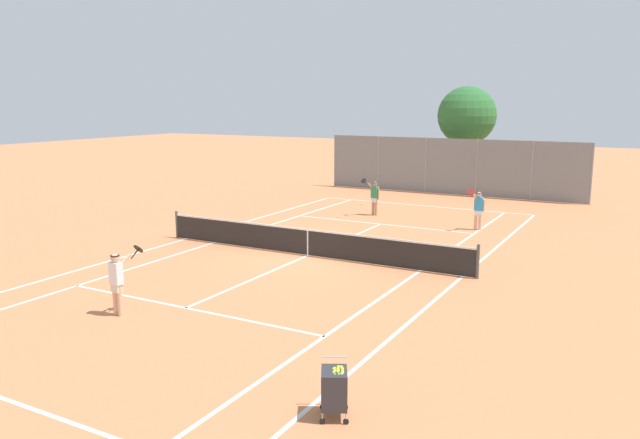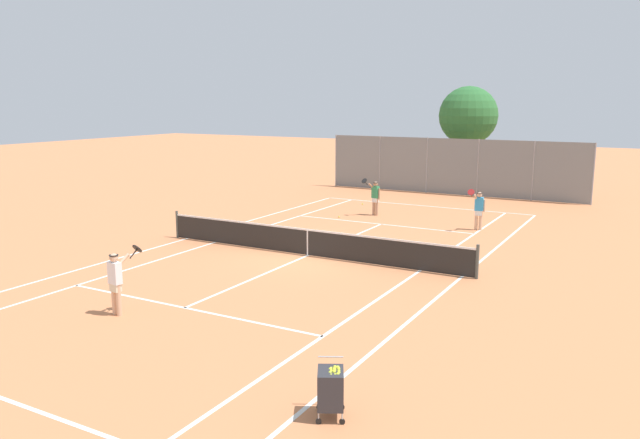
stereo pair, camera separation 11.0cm
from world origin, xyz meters
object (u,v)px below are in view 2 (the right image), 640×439
at_px(player_near_side, 116,279).
at_px(player_far_left, 375,196).
at_px(tennis_net, 308,241).
at_px(ball_cart, 331,388).
at_px(loose_tennis_ball_2, 362,204).
at_px(player_far_right, 479,208).
at_px(loose_tennis_ball_3, 364,251).
at_px(tree_behind_left, 469,117).
at_px(loose_tennis_ball_1, 339,217).

xyz_separation_m(player_near_side, player_far_left, (0.00, 15.87, 0.00)).
height_order(tennis_net, player_near_side, player_near_side).
xyz_separation_m(ball_cart, loose_tennis_ball_2, (-8.97, 20.29, -0.50)).
bearing_deg(tennis_net, player_far_right, 60.79).
bearing_deg(player_far_left, loose_tennis_ball_3, -68.81).
distance_m(ball_cart, loose_tennis_ball_2, 22.19).
bearing_deg(tennis_net, player_near_side, -98.42).
height_order(tennis_net, player_far_right, player_far_right).
height_order(ball_cart, player_far_left, player_far_left).
bearing_deg(ball_cart, player_near_side, 164.79).
bearing_deg(player_far_left, ball_cart, -68.12).
bearing_deg(loose_tennis_ball_3, player_far_left, 111.19).
relative_size(tennis_net, ball_cart, 12.47).
bearing_deg(loose_tennis_ball_3, tree_behind_left, 94.69).
bearing_deg(loose_tennis_ball_2, loose_tennis_ball_3, -64.35).
bearing_deg(player_far_right, loose_tennis_ball_3, -113.41).
xyz_separation_m(tennis_net, player_far_right, (4.04, 7.22, 0.42)).
relative_size(tennis_net, player_near_side, 6.76).
height_order(ball_cart, player_far_right, player_far_right).
bearing_deg(player_near_side, ball_cart, -15.21).
bearing_deg(ball_cart, player_far_right, 96.76).
bearing_deg(tree_behind_left, loose_tennis_ball_3, -85.31).
bearing_deg(player_far_left, tennis_net, -82.23).
relative_size(player_far_right, loose_tennis_ball_2, 26.88).
bearing_deg(loose_tennis_ball_2, player_far_right, -26.56).
xyz_separation_m(player_far_left, loose_tennis_ball_1, (-1.22, -1.33, -0.89)).
distance_m(loose_tennis_ball_1, loose_tennis_ball_3, 6.72).
xyz_separation_m(player_near_side, player_far_right, (5.17, 14.85, 0.00)).
bearing_deg(player_near_side, tree_behind_left, 87.46).
xyz_separation_m(loose_tennis_ball_2, tree_behind_left, (3.00, 8.54, 4.31)).
bearing_deg(player_far_right, loose_tennis_ball_2, 153.44).
height_order(player_near_side, tree_behind_left, tree_behind_left).
xyz_separation_m(player_far_left, player_far_right, (5.16, -1.02, 0.00)).
bearing_deg(loose_tennis_ball_3, ball_cart, -67.69).
distance_m(loose_tennis_ball_3, tree_behind_left, 18.41).
xyz_separation_m(tennis_net, loose_tennis_ball_3, (1.52, 1.41, -0.48)).
bearing_deg(tennis_net, tree_behind_left, 89.82).
height_order(tennis_net, loose_tennis_ball_1, tennis_net).
relative_size(player_far_right, loose_tennis_ball_3, 26.88).
distance_m(loose_tennis_ball_2, loose_tennis_ball_3, 10.32).
bearing_deg(player_near_side, loose_tennis_ball_2, 95.65).
bearing_deg(loose_tennis_ball_3, loose_tennis_ball_1, 125.13).
bearing_deg(player_far_right, player_near_side, -109.19).
bearing_deg(loose_tennis_ball_2, loose_tennis_ball_1, -81.08).
relative_size(player_near_side, player_far_left, 1.00).
bearing_deg(tennis_net, loose_tennis_ball_2, 105.36).
distance_m(player_far_left, player_far_right, 5.26).
distance_m(tennis_net, loose_tennis_ball_2, 11.12).
height_order(player_far_left, loose_tennis_ball_3, player_far_left).
xyz_separation_m(ball_cart, player_far_right, (-1.99, 16.80, 0.39)).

